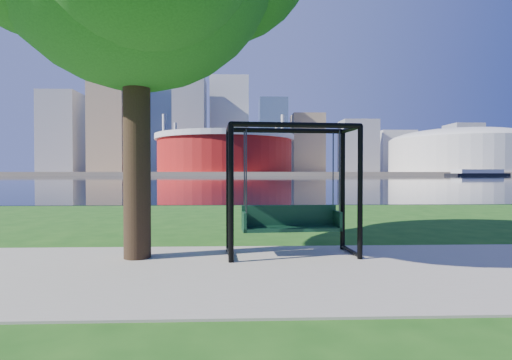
{
  "coord_description": "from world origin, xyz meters",
  "views": [
    {
      "loc": [
        -0.39,
        -6.54,
        1.52
      ],
      "look_at": [
        -0.14,
        0.0,
        1.4
      ],
      "focal_mm": 28.0,
      "sensor_mm": 36.0,
      "label": 1
    }
  ],
  "objects": [
    {
      "name": "ground",
      "position": [
        0.0,
        0.0,
        0.0
      ],
      "size": [
        900.0,
        900.0,
        0.0
      ],
      "primitive_type": "plane",
      "color": "#1E5114",
      "rests_on": "ground"
    },
    {
      "name": "path",
      "position": [
        0.0,
        -0.5,
        0.01
      ],
      "size": [
        120.0,
        4.0,
        0.03
      ],
      "primitive_type": "cube",
      "color": "#9E937F",
      "rests_on": "ground"
    },
    {
      "name": "river",
      "position": [
        0.0,
        102.0,
        0.01
      ],
      "size": [
        900.0,
        180.0,
        0.02
      ],
      "primitive_type": "cube",
      "color": "black",
      "rests_on": "ground"
    },
    {
      "name": "far_bank",
      "position": [
        0.0,
        306.0,
        1.0
      ],
      "size": [
        900.0,
        228.0,
        2.0
      ],
      "primitive_type": "cube",
      "color": "#937F60",
      "rests_on": "ground"
    },
    {
      "name": "stadium",
      "position": [
        -10.0,
        235.0,
        14.23
      ],
      "size": [
        83.0,
        83.0,
        32.0
      ],
      "color": "maroon",
      "rests_on": "far_bank"
    },
    {
      "name": "arena",
      "position": [
        135.0,
        235.0,
        15.87
      ],
      "size": [
        84.0,
        84.0,
        26.56
      ],
      "color": "beige",
      "rests_on": "far_bank"
    },
    {
      "name": "skyline",
      "position": [
        -4.27,
        319.39,
        35.89
      ],
      "size": [
        392.0,
        66.0,
        96.5
      ],
      "color": "gray",
      "rests_on": "far_bank"
    },
    {
      "name": "swing",
      "position": [
        0.52,
        0.63,
        1.14
      ],
      "size": [
        2.38,
        1.17,
        2.37
      ],
      "rotation": [
        0.0,
        0.0,
        0.08
      ],
      "color": "black",
      "rests_on": "ground"
    },
    {
      "name": "barge",
      "position": [
        114.56,
        182.92,
        1.45
      ],
      "size": [
        33.06,
        16.34,
        3.19
      ],
      "rotation": [
        0.0,
        0.0,
        0.26
      ],
      "color": "black",
      "rests_on": "river"
    }
  ]
}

